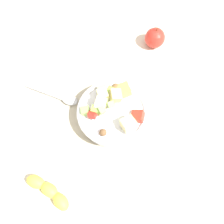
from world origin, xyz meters
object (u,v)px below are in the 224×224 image
object	(u,v)px
salad_bowl	(112,112)
whole_apple	(155,38)
serving_spoon	(60,97)
banana_whole	(48,191)

from	to	relation	value
salad_bowl	whole_apple	size ratio (longest dim) A/B	2.59
whole_apple	serving_spoon	bearing A→B (deg)	-100.82
salad_bowl	banana_whole	bearing A→B (deg)	-83.01
serving_spoon	banana_whole	xyz separation A→B (m)	(0.21, -0.22, 0.01)
banana_whole	whole_apple	bearing A→B (deg)	102.22
serving_spoon	banana_whole	bearing A→B (deg)	-46.62
serving_spoon	salad_bowl	bearing A→B (deg)	22.72
whole_apple	banana_whole	distance (m)	0.62
whole_apple	banana_whole	size ratio (longest dim) A/B	0.56
whole_apple	banana_whole	bearing A→B (deg)	-77.78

